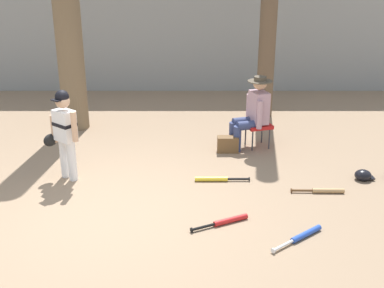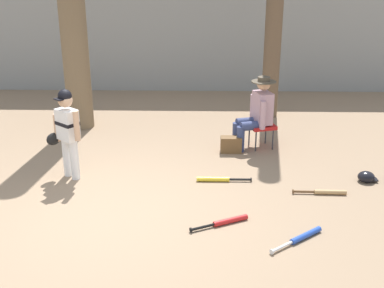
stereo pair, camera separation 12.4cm
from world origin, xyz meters
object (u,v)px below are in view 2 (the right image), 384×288
Objects in this scene: bat_red_barrel at (226,222)px; bat_yellow_trainer at (217,179)px; folding_stool at (261,127)px; batting_helmet_black at (366,177)px; seated_spectator at (257,111)px; young_ballplayer at (67,128)px; handbag_beside_stool at (231,145)px; tree_near_player at (72,16)px; bat_wood_tan at (326,192)px; bat_blue_youth at (302,237)px.

bat_red_barrel and bat_yellow_trainer have the same top height.
batting_helmet_black is at bearing -44.29° from folding_stool.
young_ballplayer is at bearing -156.02° from seated_spectator.
handbag_beside_stool is at bearing -153.19° from seated_spectator.
tree_near_player is 14.03× the size of handbag_beside_stool.
bat_yellow_trainer is at bearing 165.61° from bat_wood_tan.
bat_blue_youth is at bearing -114.99° from bat_wood_tan.
young_ballplayer is 2.64m from bat_red_barrel.
bat_blue_youth is 0.93× the size of bat_red_barrel.
bat_wood_tan is 1.60m from bat_red_barrel.
folding_stool is at bearing 61.06° from bat_yellow_trainer.
handbag_beside_stool is at bearing 128.48° from bat_wood_tan.
folding_stool is 1.60m from bat_yellow_trainer.
young_ballplayer is 2.65m from handbag_beside_stool.
young_ballplayer is 1.85× the size of bat_red_barrel.
tree_near_player is at bearing 162.00° from seated_spectator.
bat_red_barrel is 0.90× the size of bat_yellow_trainer.
young_ballplayer reaches higher than batting_helmet_black.
seated_spectator is (3.17, -1.03, -1.38)m from tree_near_player.
batting_helmet_black is at bearing 52.55° from bat_blue_youth.
batting_helmet_black is (4.61, -2.32, -1.96)m from tree_near_player.
handbag_beside_stool is 1.21× the size of batting_helmet_black.
bat_yellow_trainer is at bearing 93.55° from bat_red_barrel.
folding_stool is at bearing 135.71° from batting_helmet_black.
bat_wood_tan is at bearing 30.68° from bat_red_barrel.
seated_spectator is at bearing 76.87° from bat_red_barrel.
young_ballplayer is (0.39, -2.26, -1.28)m from tree_near_player.
batting_helmet_black is (0.66, 0.42, 0.04)m from bat_wood_tan.
bat_blue_youth is (3.42, -3.88, -1.99)m from tree_near_player.
bat_blue_youth is 0.84× the size of bat_yellow_trainer.
young_ballplayer reaches higher than seated_spectator.
handbag_beside_stool reaches higher than bat_red_barrel.
bat_blue_youth and bat_yellow_trainer have the same top height.
seated_spectator is at bearing 26.81° from handbag_beside_stool.
tree_near_player is 3.61m from seated_spectator.
seated_spectator is 3.53× the size of handbag_beside_stool.
tree_near_player is at bearing 162.93° from folding_stool.
folding_stool reaches higher than bat_red_barrel.
bat_yellow_trainer is at bearing -43.45° from tree_near_player.
seated_spectator is at bearing -18.00° from tree_near_player.
tree_near_player is at bearing 145.22° from bat_wood_tan.
bat_wood_tan and bat_red_barrel have the same top height.
tree_near_player reaches higher than bat_wood_tan.
bat_yellow_trainer is (-1.45, 0.37, 0.00)m from bat_wood_tan.
folding_stool is at bearing 23.74° from young_ballplayer.
bat_wood_tan is 0.79m from batting_helmet_black.
tree_near_player is 9.62× the size of folding_stool.
bat_red_barrel is (-0.84, 0.33, 0.00)m from bat_blue_youth.
bat_red_barrel is 1.19m from bat_yellow_trainer.
tree_near_player is 6.11× the size of bat_yellow_trainer.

